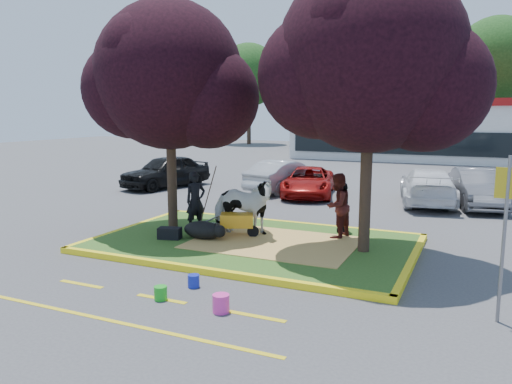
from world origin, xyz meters
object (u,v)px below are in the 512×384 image
at_px(cow, 242,207).
at_px(bucket_green, 161,293).
at_px(bucket_pink, 221,303).
at_px(bucket_blue, 194,281).
at_px(sign_post, 505,219).
at_px(car_black, 166,171).
at_px(calf, 203,230).
at_px(handler, 196,201).
at_px(car_silver, 285,176).
at_px(wheelbarrow, 237,221).

relative_size(cow, bucket_green, 7.12).
xyz_separation_m(bucket_pink, bucket_blue, (-1.12, 0.91, -0.03)).
xyz_separation_m(sign_post, car_black, (-13.91, 10.43, -1.02)).
bearing_deg(bucket_pink, sign_post, 19.47).
bearing_deg(calf, handler, 124.43).
distance_m(sign_post, car_black, 17.42).
distance_m(handler, bucket_pink, 5.79).
height_order(calf, bucket_green, calf).
bearing_deg(sign_post, car_silver, 129.81).
distance_m(wheelbarrow, sign_post, 7.24).
xyz_separation_m(sign_post, car_silver, (-8.40, 11.65, -1.09)).
bearing_deg(bucket_pink, wheelbarrow, 113.21).
relative_size(bucket_blue, car_black, 0.06).
distance_m(wheelbarrow, bucket_pink, 5.03).
bearing_deg(car_silver, car_black, 27.28).
bearing_deg(car_silver, calf, 112.49).
bearing_deg(sign_post, cow, 157.78).
height_order(calf, car_black, car_black).
relative_size(calf, bucket_pink, 3.39).
xyz_separation_m(cow, handler, (-1.46, -0.06, 0.06)).
bearing_deg(cow, car_silver, 10.96).
distance_m(calf, handler, 1.21).
height_order(bucket_blue, car_black, car_black).
xyz_separation_m(cow, bucket_green, (0.55, -4.67, -0.82)).
bearing_deg(bucket_blue, cow, 101.16).
xyz_separation_m(car_black, car_silver, (5.52, 1.22, -0.06)).
xyz_separation_m(calf, handler, (-0.69, 0.78, 0.61)).
bearing_deg(handler, wheelbarrow, -62.02).
distance_m(wheelbarrow, car_silver, 8.84).
bearing_deg(bucket_green, calf, 108.96).
bearing_deg(bucket_green, bucket_pink, -2.17).
height_order(handler, bucket_pink, handler).
height_order(bucket_pink, bucket_blue, bucket_pink).
distance_m(cow, handler, 1.46).
xyz_separation_m(handler, sign_post, (7.82, -3.07, 0.78)).
height_order(handler, car_silver, handler).
relative_size(wheelbarrow, bucket_green, 6.00).
xyz_separation_m(cow, car_silver, (-2.03, 8.51, -0.25)).
relative_size(cow, car_silver, 0.45).
bearing_deg(cow, calf, 135.28).
distance_m(cow, bucket_green, 4.78).
bearing_deg(bucket_pink, cow, 111.66).
height_order(bucket_pink, car_black, car_black).
height_order(sign_post, bucket_green, sign_post).
bearing_deg(bucket_blue, bucket_pink, -38.91).
bearing_deg(bucket_green, cow, 96.67).
relative_size(cow, calf, 1.70).
height_order(bucket_blue, car_silver, car_silver).
bearing_deg(car_black, calf, -34.02).
bearing_deg(bucket_green, car_silver, 101.06).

